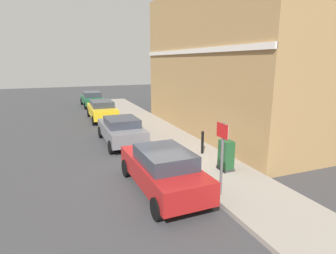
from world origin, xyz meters
The scene contains 10 objects.
ground centered at (0.00, 0.00, 0.00)m, with size 80.00×80.00×0.00m, color #38383A.
sidewalk centered at (1.88, 6.00, 0.07)m, with size 2.64×30.00×0.15m, color gray.
corner_building centered at (7.02, 4.67, 4.17)m, with size 7.74×13.34×8.34m.
car_red centered at (-0.64, -1.48, 0.77)m, with size 1.90×4.36×1.47m.
car_grey centered at (-0.70, 4.46, 0.74)m, with size 1.92×4.17×1.39m.
car_yellow centered at (-0.69, 10.96, 0.75)m, with size 1.83×4.32×1.41m.
car_green centered at (-0.61, 17.62, 0.73)m, with size 1.88×4.08×1.40m.
utility_cabinet centered at (2.13, -0.96, 0.68)m, with size 0.46×0.61×1.15m.
bollard_near_cabinet centered at (2.23, 1.08, 0.70)m, with size 0.14×0.14×1.04m.
street_sign centered at (0.84, -2.66, 1.66)m, with size 0.08×0.60×2.30m.
Camera 1 is at (-3.64, -9.53, 4.21)m, focal length 29.94 mm.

